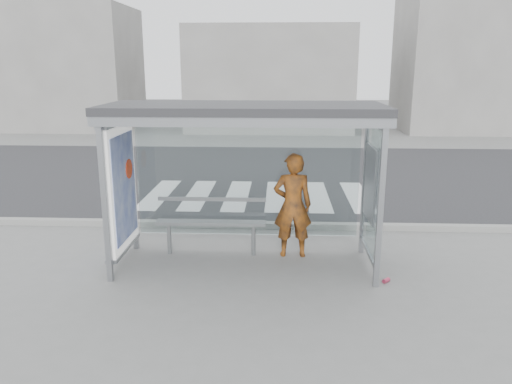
% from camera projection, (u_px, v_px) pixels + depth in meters
% --- Properties ---
extents(ground, '(80.00, 80.00, 0.00)m').
position_uv_depth(ground, '(245.00, 265.00, 8.19)').
color(ground, slate).
rests_on(ground, ground).
extents(road, '(30.00, 10.00, 0.01)m').
position_uv_depth(road, '(261.00, 174.00, 14.96)').
color(road, '#28282B').
rests_on(road, ground).
extents(curb, '(30.00, 0.18, 0.12)m').
position_uv_depth(curb, '(252.00, 225.00, 10.06)').
color(curb, gray).
rests_on(curb, ground).
extents(crosswalk, '(5.55, 3.00, 0.00)m').
position_uv_depth(crosswalk, '(257.00, 196.00, 12.54)').
color(crosswalk, silver).
rests_on(crosswalk, ground).
extents(bus_shelter, '(4.25, 1.65, 2.62)m').
position_uv_depth(bus_shelter, '(221.00, 145.00, 7.77)').
color(bus_shelter, gray).
rests_on(bus_shelter, ground).
extents(building_left, '(6.00, 5.00, 6.00)m').
position_uv_depth(building_left, '(73.00, 68.00, 25.33)').
color(building_left, gray).
rests_on(building_left, ground).
extents(building_center, '(8.00, 5.00, 5.00)m').
position_uv_depth(building_center, '(270.00, 79.00, 24.98)').
color(building_center, gray).
rests_on(building_center, ground).
extents(building_right, '(5.00, 5.00, 7.00)m').
position_uv_depth(building_right, '(454.00, 58.00, 24.31)').
color(building_right, gray).
rests_on(building_right, ground).
extents(person, '(0.68, 0.47, 1.79)m').
position_uv_depth(person, '(293.00, 205.00, 8.40)').
color(person, '#D66014').
rests_on(person, ground).
extents(bench, '(1.88, 0.32, 0.97)m').
position_uv_depth(bench, '(211.00, 222.00, 8.56)').
color(bench, slate).
rests_on(bench, ground).
extents(soda_can, '(0.14, 0.13, 0.07)m').
position_uv_depth(soda_can, '(386.00, 280.00, 7.54)').
color(soda_can, '#CB3B5D').
rests_on(soda_can, ground).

